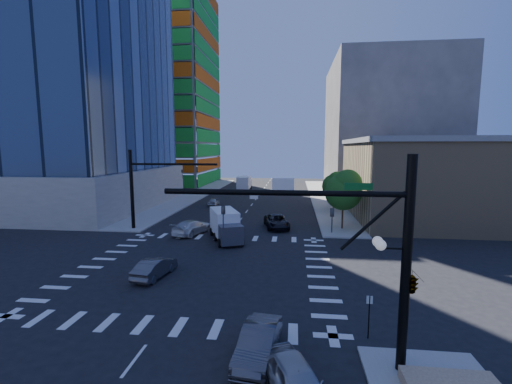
# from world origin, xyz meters

# --- Properties ---
(ground) EXTENTS (160.00, 160.00, 0.00)m
(ground) POSITION_xyz_m (0.00, 0.00, 0.00)
(ground) COLOR black
(ground) RESTS_ON ground
(road_markings) EXTENTS (20.00, 20.00, 0.01)m
(road_markings) POSITION_xyz_m (0.00, 0.00, 0.01)
(road_markings) COLOR silver
(road_markings) RESTS_ON ground
(sidewalk_ne) EXTENTS (5.00, 60.00, 0.15)m
(sidewalk_ne) POSITION_xyz_m (12.50, 40.00, 0.07)
(sidewalk_ne) COLOR #999790
(sidewalk_ne) RESTS_ON ground
(sidewalk_nw) EXTENTS (5.00, 60.00, 0.15)m
(sidewalk_nw) POSITION_xyz_m (-12.50, 40.00, 0.07)
(sidewalk_nw) COLOR #999790
(sidewalk_nw) RESTS_ON ground
(construction_building) EXTENTS (25.16, 34.50, 70.60)m
(construction_building) POSITION_xyz_m (-27.41, 61.93, 24.61)
(construction_building) COLOR slate
(construction_building) RESTS_ON ground
(commercial_building) EXTENTS (20.50, 22.50, 10.60)m
(commercial_building) POSITION_xyz_m (25.00, 22.00, 5.31)
(commercial_building) COLOR tan
(commercial_building) RESTS_ON ground
(bg_building_ne) EXTENTS (24.00, 30.00, 28.00)m
(bg_building_ne) POSITION_xyz_m (27.00, 55.00, 14.00)
(bg_building_ne) COLOR #605956
(bg_building_ne) RESTS_ON ground
(signal_mast_se) EXTENTS (10.51, 2.48, 9.00)m
(signal_mast_se) POSITION_xyz_m (10.60, -11.50, 5.01)
(signal_mast_se) COLOR black
(signal_mast_se) RESTS_ON sidewalk_se
(signal_mast_nw) EXTENTS (10.20, 0.40, 9.00)m
(signal_mast_nw) POSITION_xyz_m (-10.00, 11.50, 5.49)
(signal_mast_nw) COLOR black
(signal_mast_nw) RESTS_ON sidewalk_nw
(tree_south) EXTENTS (4.16, 4.16, 6.82)m
(tree_south) POSITION_xyz_m (12.63, 13.90, 4.69)
(tree_south) COLOR #382316
(tree_south) RESTS_ON sidewalk_ne
(tree_north) EXTENTS (3.54, 3.52, 5.78)m
(tree_north) POSITION_xyz_m (12.93, 25.90, 3.99)
(tree_north) COLOR #382316
(tree_north) RESTS_ON sidewalk_ne
(no_parking_sign) EXTENTS (0.30, 0.06, 2.20)m
(no_parking_sign) POSITION_xyz_m (10.70, -9.00, 1.38)
(no_parking_sign) COLOR black
(no_parking_sign) RESTS_ON ground
(car_nb_near) EXTENTS (3.30, 4.66, 1.47)m
(car_nb_near) POSITION_xyz_m (7.13, -13.62, 0.74)
(car_nb_near) COLOR #A0A3A7
(car_nb_near) RESTS_ON ground
(car_nb_right) EXTENTS (2.01, 4.49, 1.43)m
(car_nb_right) POSITION_xyz_m (5.46, -11.16, 0.72)
(car_nb_right) COLOR #424146
(car_nb_right) RESTS_ON ground
(car_nb_far) EXTENTS (3.61, 5.90, 1.53)m
(car_nb_far) POSITION_xyz_m (4.94, 14.08, 0.76)
(car_nb_far) COLOR black
(car_nb_far) RESTS_ON ground
(car_sb_near) EXTENTS (3.85, 5.75, 1.55)m
(car_sb_near) POSITION_xyz_m (-4.08, 10.14, 0.77)
(car_sb_near) COLOR white
(car_sb_near) RESTS_ON ground
(car_sb_mid) EXTENTS (1.54, 3.74, 1.27)m
(car_sb_mid) POSITION_xyz_m (-6.07, 28.60, 0.63)
(car_sb_mid) COLOR #A7ABAF
(car_sb_mid) RESTS_ON ground
(car_sb_cross) EXTENTS (2.09, 4.40, 1.39)m
(car_sb_cross) POSITION_xyz_m (-3.07, -2.38, 0.70)
(car_sb_cross) COLOR #49494D
(car_sb_cross) RESTS_ON ground
(box_truck_near) EXTENTS (4.51, 6.25, 3.02)m
(box_truck_near) POSITION_xyz_m (0.17, 7.86, 1.33)
(box_truck_near) COLOR black
(box_truck_near) RESTS_ON ground
(box_truck_far) EXTENTS (2.85, 6.38, 3.31)m
(box_truck_far) POSITION_xyz_m (-3.70, 46.86, 1.47)
(box_truck_far) COLOR black
(box_truck_far) RESTS_ON ground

